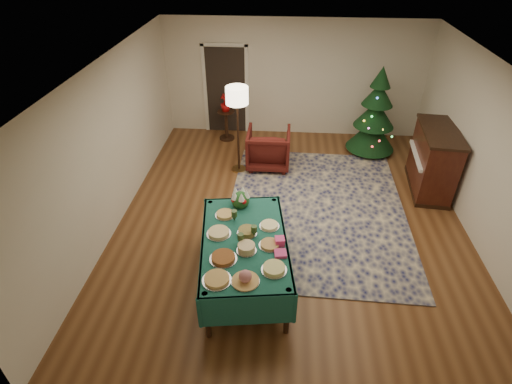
# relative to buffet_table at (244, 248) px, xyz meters

# --- Properties ---
(room_shell) EXTENTS (7.00, 7.00, 7.00)m
(room_shell) POSITION_rel_buffet_table_xyz_m (0.66, 1.56, 0.72)
(room_shell) COLOR #593319
(room_shell) RESTS_ON ground
(doorway) EXTENTS (1.08, 0.04, 2.16)m
(doorway) POSITION_rel_buffet_table_xyz_m (-0.94, 5.04, 0.46)
(doorway) COLOR black
(doorway) RESTS_ON ground
(rug) EXTENTS (3.31, 4.29, 0.02)m
(rug) POSITION_rel_buffet_table_xyz_m (1.13, 1.85, -0.62)
(rug) COLOR #121644
(rug) RESTS_ON ground
(buffet_table) EXTENTS (1.45, 2.17, 0.79)m
(buffet_table) POSITION_rel_buffet_table_xyz_m (0.00, 0.00, 0.00)
(buffet_table) COLOR black
(buffet_table) RESTS_ON ground
(platter_0) EXTENTS (0.36, 0.36, 0.05)m
(platter_0) POSITION_rel_buffet_table_xyz_m (-0.26, -0.76, 0.18)
(platter_0) COLOR silver
(platter_0) RESTS_ON buffet_table
(platter_1) EXTENTS (0.35, 0.35, 0.17)m
(platter_1) POSITION_rel_buffet_table_xyz_m (0.09, -0.76, 0.23)
(platter_1) COLOR silver
(platter_1) RESTS_ON buffet_table
(platter_2) EXTENTS (0.33, 0.33, 0.07)m
(platter_2) POSITION_rel_buffet_table_xyz_m (0.43, -0.54, 0.19)
(platter_2) COLOR silver
(platter_2) RESTS_ON buffet_table
(platter_3) EXTENTS (0.36, 0.36, 0.05)m
(platter_3) POSITION_rel_buffet_table_xyz_m (-0.23, -0.39, 0.18)
(platter_3) COLOR silver
(platter_3) RESTS_ON buffet_table
(platter_4) EXTENTS (0.27, 0.27, 0.11)m
(platter_4) POSITION_rel_buffet_table_xyz_m (0.05, -0.22, 0.21)
(platter_4) COLOR silver
(platter_4) RESTS_ON buffet_table
(platter_5) EXTENTS (0.30, 0.30, 0.04)m
(platter_5) POSITION_rel_buffet_table_xyz_m (0.35, -0.09, 0.18)
(platter_5) COLOR silver
(platter_5) RESTS_ON buffet_table
(platter_6) EXTENTS (0.34, 0.34, 0.05)m
(platter_6) POSITION_rel_buffet_table_xyz_m (-0.36, 0.10, 0.18)
(platter_6) COLOR silver
(platter_6) RESTS_ON buffet_table
(platter_7) EXTENTS (0.28, 0.28, 0.08)m
(platter_7) POSITION_rel_buffet_table_xyz_m (0.03, 0.14, 0.19)
(platter_7) COLOR silver
(platter_7) RESTS_ON buffet_table
(platter_8) EXTENTS (0.29, 0.29, 0.04)m
(platter_8) POSITION_rel_buffet_table_xyz_m (0.33, 0.31, 0.18)
(platter_8) COLOR silver
(platter_8) RESTS_ON buffet_table
(platter_9) EXTENTS (0.30, 0.30, 0.04)m
(platter_9) POSITION_rel_buffet_table_xyz_m (-0.34, 0.52, 0.18)
(platter_9) COLOR silver
(platter_9) RESTS_ON buffet_table
(goblet_0) EXTENTS (0.08, 0.08, 0.18)m
(goblet_0) POSITION_rel_buffet_table_xyz_m (-0.18, 0.40, 0.26)
(goblet_0) COLOR #2D471E
(goblet_0) RESTS_ON buffet_table
(goblet_1) EXTENTS (0.08, 0.08, 0.18)m
(goblet_1) POSITION_rel_buffet_table_xyz_m (0.13, 0.08, 0.26)
(goblet_1) COLOR #2D471E
(goblet_1) RESTS_ON buffet_table
(goblet_2) EXTENTS (0.08, 0.08, 0.18)m
(goblet_2) POSITION_rel_buffet_table_xyz_m (-0.04, -0.10, 0.26)
(goblet_2) COLOR #2D471E
(goblet_2) RESTS_ON buffet_table
(napkin_stack) EXTENTS (0.18, 0.18, 0.04)m
(napkin_stack) POSITION_rel_buffet_table_xyz_m (0.50, -0.25, 0.18)
(napkin_stack) COLOR #D93C82
(napkin_stack) RESTS_ON buffet_table
(gift_box) EXTENTS (0.14, 0.14, 0.11)m
(gift_box) POSITION_rel_buffet_table_xyz_m (0.49, -0.05, 0.21)
(gift_box) COLOR #F2438C
(gift_box) RESTS_ON buffet_table
(centerpiece) EXTENTS (0.28, 0.29, 0.33)m
(centerpiece) POSITION_rel_buffet_table_xyz_m (-0.13, 0.78, 0.30)
(centerpiece) COLOR #1E4C1E
(centerpiece) RESTS_ON buffet_table
(armchair) EXTENTS (0.89, 0.84, 0.91)m
(armchair) POSITION_rel_buffet_table_xyz_m (0.17, 3.37, -0.18)
(armchair) COLOR #49130F
(armchair) RESTS_ON ground
(floor_lamp) EXTENTS (0.44, 0.44, 1.81)m
(floor_lamp) POSITION_rel_buffet_table_xyz_m (-0.44, 3.14, 0.90)
(floor_lamp) COLOR #A57F3F
(floor_lamp) RESTS_ON ground
(side_table) EXTENTS (0.40, 0.40, 0.71)m
(side_table) POSITION_rel_buffet_table_xyz_m (-0.89, 4.57, -0.29)
(side_table) COLOR black
(side_table) RESTS_ON ground
(potted_plant) EXTENTS (0.23, 0.41, 0.23)m
(potted_plant) POSITION_rel_buffet_table_xyz_m (-0.89, 4.57, 0.20)
(potted_plant) COLOR #AE0C0D
(potted_plant) RESTS_ON side_table
(christmas_tree) EXTENTS (1.35, 1.35, 1.95)m
(christmas_tree) POSITION_rel_buffet_table_xyz_m (2.45, 4.19, 0.24)
(christmas_tree) COLOR black
(christmas_tree) RESTS_ON ground
(piano) EXTENTS (0.81, 1.51, 1.26)m
(piano) POSITION_rel_buffet_table_xyz_m (3.34, 2.73, -0.02)
(piano) COLOR black
(piano) RESTS_ON ground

